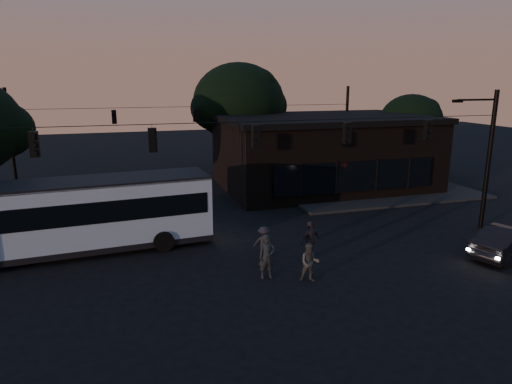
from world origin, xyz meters
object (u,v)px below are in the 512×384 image
object	(u,v)px
car	(509,241)
pedestrian_d	(264,243)
pedestrian_a	(267,256)
pedestrian_b	(310,263)
building	(323,152)
bus	(78,213)
pedestrian_c	(310,240)

from	to	relation	value
car	pedestrian_d	size ratio (longest dim) A/B	2.92
pedestrian_a	pedestrian_d	distance (m)	2.12
pedestrian_b	pedestrian_d	size ratio (longest dim) A/B	1.06
car	pedestrian_d	xyz separation A→B (m)	(-10.90, 3.09, 0.03)
building	pedestrian_b	size ratio (longest dim) A/B	9.52
pedestrian_d	bus	bearing A→B (deg)	6.23
building	pedestrian_a	distance (m)	17.50
car	pedestrian_d	bearing A→B (deg)	55.36
bus	pedestrian_d	world-z (taller)	bus
pedestrian_a	pedestrian_c	bearing A→B (deg)	31.29
bus	pedestrian_b	world-z (taller)	bus
pedestrian_b	pedestrian_a	bearing A→B (deg)	168.83
car	pedestrian_c	bearing A→B (deg)	56.31
building	pedestrian_b	world-z (taller)	building
building	car	distance (m)	15.98
bus	pedestrian_a	distance (m)	9.31
building	bus	size ratio (longest dim) A/B	1.23
bus	pedestrian_a	bearing A→B (deg)	-40.01
pedestrian_b	pedestrian_d	bearing A→B (deg)	126.41
pedestrian_a	pedestrian_b	xyz separation A→B (m)	(1.54, -0.83, -0.13)
car	pedestrian_b	xyz separation A→B (m)	(-9.88, 0.21, 0.08)
bus	pedestrian_c	distance (m)	10.87
car	pedestrian_c	size ratio (longest dim) A/B	2.45
pedestrian_a	pedestrian_c	xyz separation A→B (m)	(2.51, 1.33, -0.03)
pedestrian_b	pedestrian_c	distance (m)	2.37
car	pedestrian_c	distance (m)	9.23
pedestrian_c	bus	bearing A→B (deg)	-42.41
building	pedestrian_c	size ratio (longest dim) A/B	8.49
bus	building	bearing A→B (deg)	24.39
car	pedestrian_b	bearing A→B (deg)	69.96
pedestrian_a	pedestrian_c	size ratio (longest dim) A/B	1.03
building	pedestrian_d	bearing A→B (deg)	-124.94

